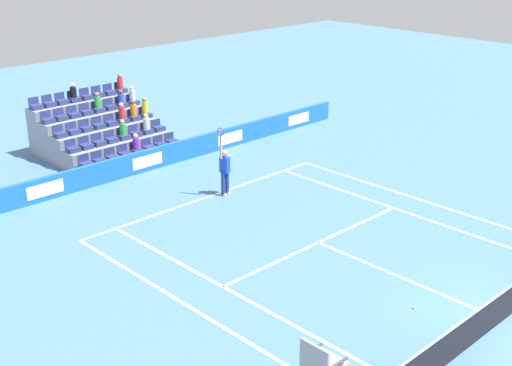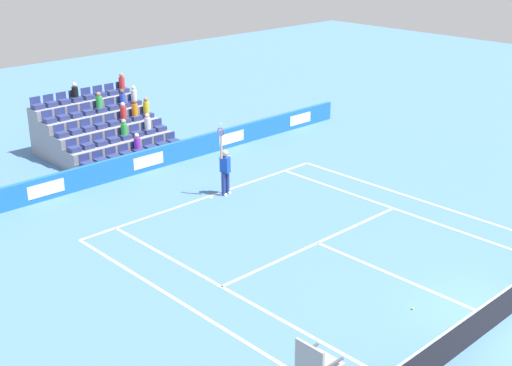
{
  "view_description": "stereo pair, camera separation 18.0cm",
  "coord_description": "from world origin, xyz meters",
  "views": [
    {
      "loc": [
        15.39,
        6.63,
        9.82
      ],
      "look_at": [
        -0.3,
        -9.62,
        1.1
      ],
      "focal_mm": 48.24,
      "sensor_mm": 36.0,
      "label": 1
    },
    {
      "loc": [
        15.26,
        6.75,
        9.82
      ],
      "look_at": [
        -0.3,
        -9.62,
        1.1
      ],
      "focal_mm": 48.24,
      "sensor_mm": 36.0,
      "label": 2
    }
  ],
  "objects": [
    {
      "name": "ground_plane",
      "position": [
        0.0,
        0.0,
        0.0
      ],
      "size": [
        80.0,
        80.0,
        0.0
      ],
      "primitive_type": "plane",
      "color": "#4C7AB2"
    },
    {
      "name": "line_baseline",
      "position": [
        0.0,
        -11.89,
        0.0
      ],
      "size": [
        10.97,
        0.1,
        0.01
      ],
      "primitive_type": "cube",
      "color": "white",
      "rests_on": "ground"
    },
    {
      "name": "line_service",
      "position": [
        0.0,
        -6.4,
        0.0
      ],
      "size": [
        8.23,
        0.1,
        0.01
      ],
      "primitive_type": "cube",
      "color": "white",
      "rests_on": "ground"
    },
    {
      "name": "line_centre_service",
      "position": [
        0.0,
        -3.2,
        0.0
      ],
      "size": [
        0.1,
        6.4,
        0.01
      ],
      "primitive_type": "cube",
      "color": "white",
      "rests_on": "ground"
    },
    {
      "name": "line_singles_sideline_left",
      "position": [
        4.12,
        -5.95,
        0.0
      ],
      "size": [
        0.1,
        11.89,
        0.01
      ],
      "primitive_type": "cube",
      "color": "white",
      "rests_on": "ground"
    },
    {
      "name": "line_singles_sideline_right",
      "position": [
        -4.12,
        -5.95,
        0.0
      ],
      "size": [
        0.1,
        11.89,
        0.01
      ],
      "primitive_type": "cube",
      "color": "white",
      "rests_on": "ground"
    },
    {
      "name": "line_doubles_sideline_left",
      "position": [
        5.49,
        -5.95,
        0.0
      ],
      "size": [
        0.1,
        11.89,
        0.01
      ],
      "primitive_type": "cube",
      "color": "white",
      "rests_on": "ground"
    },
    {
      "name": "line_doubles_sideline_right",
      "position": [
        -5.49,
        -5.95,
        0.0
      ],
      "size": [
        0.1,
        11.89,
        0.01
      ],
      "primitive_type": "cube",
      "color": "white",
      "rests_on": "ground"
    },
    {
      "name": "line_centre_mark",
      "position": [
        0.0,
        -11.79,
        0.0
      ],
      "size": [
        0.1,
        0.2,
        0.01
      ],
      "primitive_type": "cube",
      "color": "white",
      "rests_on": "ground"
    },
    {
      "name": "sponsor_barrier",
      "position": [
        0.0,
        -15.86,
        0.45
      ],
      "size": [
        23.01,
        0.22,
        0.9
      ],
      "color": "#1E66AD",
      "rests_on": "ground"
    },
    {
      "name": "tennis_net",
      "position": [
        0.0,
        0.0,
        0.49
      ],
      "size": [
        11.97,
        0.1,
        1.07
      ],
      "color": "#33383D",
      "rests_on": "ground"
    },
    {
      "name": "tennis_player",
      "position": [
        -0.6,
        -11.61,
        0.99
      ],
      "size": [
        0.53,
        0.4,
        2.85
      ],
      "color": "navy",
      "rests_on": "ground"
    },
    {
      "name": "stadium_stand",
      "position": [
        -0.02,
        -19.43,
        0.82
      ],
      "size": [
        4.96,
        4.75,
        3.02
      ],
      "color": "gray",
      "rests_on": "ground"
    },
    {
      "name": "loose_tennis_ball",
      "position": [
        1.19,
        -1.94,
        0.03
      ],
      "size": [
        0.07,
        0.07,
        0.07
      ],
      "primitive_type": "sphere",
      "color": "#D1E533",
      "rests_on": "ground"
    }
  ]
}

